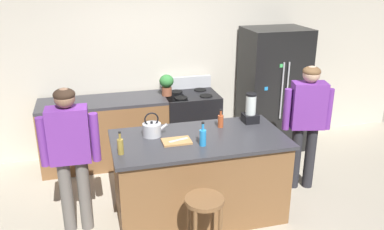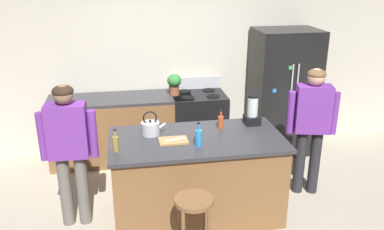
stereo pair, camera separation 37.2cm
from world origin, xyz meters
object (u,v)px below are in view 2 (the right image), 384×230
(cutting_board, at_px, (173,141))
(bottle_cooking_sauce, at_px, (221,122))
(stove_range, at_px, (198,124))
(refrigerator, at_px, (283,92))
(chef_knife, at_px, (175,139))
(bottle_vinegar, at_px, (116,143))
(potted_plant, at_px, (174,83))
(bar_stool, at_px, (194,214))
(kitchen_island, at_px, (197,177))
(tea_kettle, at_px, (151,128))
(person_by_island_left, at_px, (69,144))
(blender_appliance, at_px, (252,112))
(bottle_soda, at_px, (199,137))
(person_by_sink_right, at_px, (312,120))

(cutting_board, bearing_deg, bottle_cooking_sauce, 25.80)
(stove_range, bearing_deg, cutting_board, -109.78)
(refrigerator, xyz_separation_m, chef_knife, (-1.81, -1.55, 0.05))
(bottle_vinegar, bearing_deg, chef_knife, 12.30)
(potted_plant, bearing_deg, bar_stool, -93.29)
(bottle_vinegar, distance_m, cutting_board, 0.61)
(chef_knife, bearing_deg, kitchen_island, -3.42)
(potted_plant, height_order, cutting_board, potted_plant)
(stove_range, distance_m, bottle_cooking_sauce, 1.41)
(bottle_cooking_sauce, bearing_deg, tea_kettle, -176.81)
(kitchen_island, height_order, potted_plant, potted_plant)
(bottle_cooking_sauce, bearing_deg, bottle_vinegar, -160.55)
(bottle_vinegar, bearing_deg, kitchen_island, 12.32)
(person_by_island_left, relative_size, blender_appliance, 4.50)
(bottle_vinegar, height_order, cutting_board, bottle_vinegar)
(tea_kettle, xyz_separation_m, chef_knife, (0.24, -0.23, -0.06))
(kitchen_island, xyz_separation_m, blender_appliance, (0.70, 0.28, 0.62))
(potted_plant, relative_size, bottle_soda, 1.17)
(refrigerator, height_order, bottle_soda, refrigerator)
(kitchen_island, relative_size, blender_appliance, 5.29)
(person_by_island_left, distance_m, potted_plant, 1.98)
(kitchen_island, bearing_deg, tea_kettle, 159.17)
(stove_range, relative_size, cutting_board, 3.75)
(refrigerator, distance_m, tea_kettle, 2.44)
(refrigerator, distance_m, bottle_cooking_sauce, 1.79)
(person_by_island_left, relative_size, bar_stool, 2.27)
(person_by_sink_right, distance_m, bottle_soda, 1.51)
(blender_appliance, relative_size, bottle_soda, 1.37)
(person_by_sink_right, relative_size, potted_plant, 5.28)
(person_by_sink_right, height_order, blender_appliance, person_by_sink_right)
(bottle_soda, bearing_deg, bottle_cooking_sauce, 51.75)
(potted_plant, bearing_deg, stove_range, -4.29)
(stove_range, height_order, person_by_island_left, person_by_island_left)
(refrigerator, xyz_separation_m, person_by_sink_right, (-0.15, -1.25, 0.04))
(person_by_island_left, distance_m, person_by_sink_right, 2.76)
(bottle_vinegar, distance_m, chef_knife, 0.62)
(person_by_sink_right, distance_m, tea_kettle, 1.90)
(bottle_cooking_sauce, bearing_deg, person_by_island_left, -174.09)
(stove_range, relative_size, person_by_sink_right, 0.71)
(person_by_island_left, bearing_deg, blender_appliance, 6.45)
(refrigerator, xyz_separation_m, potted_plant, (-1.61, 0.05, 0.20))
(potted_plant, bearing_deg, person_by_island_left, -130.82)
(tea_kettle, bearing_deg, blender_appliance, 5.02)
(person_by_island_left, bearing_deg, potted_plant, 49.18)
(bottle_cooking_sauce, distance_m, tea_kettle, 0.79)
(bar_stool, relative_size, tea_kettle, 2.53)
(potted_plant, xyz_separation_m, blender_appliance, (0.74, -1.27, -0.02))
(kitchen_island, distance_m, stove_range, 1.55)
(potted_plant, relative_size, blender_appliance, 0.85)
(blender_appliance, relative_size, cutting_board, 1.17)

